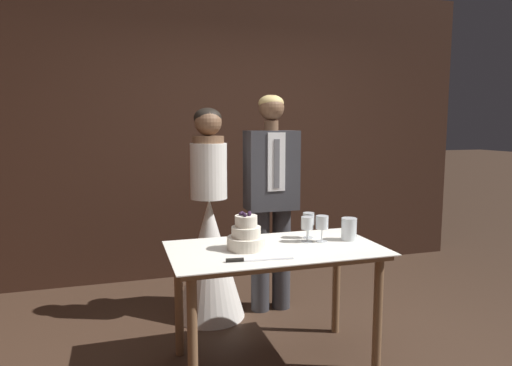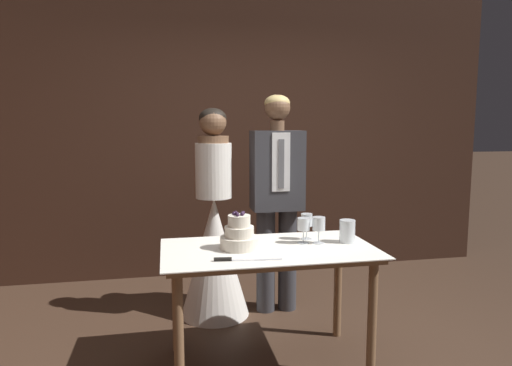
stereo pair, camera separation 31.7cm
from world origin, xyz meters
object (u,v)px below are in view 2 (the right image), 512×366
cake_knife (235,259)px  bride (214,241)px  tiered_cake (239,236)px  cake_table (269,263)px  wine_glass_near (319,225)px  wine_glass_middle (304,225)px  groom (277,193)px  wine_glass_far (307,221)px  hurricane_candle (347,232)px

cake_knife → bride: (-0.00, 1.04, -0.16)m
tiered_cake → bride: bride is taller
cake_table → wine_glass_near: (0.34, 0.05, 0.22)m
wine_glass_middle → bride: size_ratio=0.10×
cake_table → groom: size_ratio=0.76×
tiered_cake → bride: 0.83m
cake_knife → cake_table: bearing=48.3°
wine_glass_far → bride: bearing=129.9°
hurricane_candle → wine_glass_near: bearing=176.2°
wine_glass_far → groom: size_ratio=0.10×
wine_glass_middle → hurricane_candle: 0.29m
wine_glass_far → hurricane_candle: (0.23, -0.13, -0.05)m
cake_knife → wine_glass_far: (0.54, 0.38, 0.12)m
wine_glass_far → tiered_cake: bearing=-163.2°
tiered_cake → cake_knife: 0.26m
cake_table → hurricane_candle: bearing=3.9°
cake_knife → wine_glass_near: (0.59, 0.27, 0.12)m
cake_knife → wine_glass_near: wine_glass_near is taller
bride → groom: size_ratio=0.94×
tiered_cake → cake_knife: tiered_cake is taller
bride → wine_glass_middle: bearing=-56.5°
cake_table → tiered_cake: tiered_cake is taller
hurricane_candle → wine_glass_middle: bearing=173.3°
cake_knife → wine_glass_far: 0.68m
hurricane_candle → tiered_cake: bearing=-178.8°
cake_table → wine_glass_middle: (0.24, 0.07, 0.22)m
wine_glass_near → bride: (-0.59, 0.77, -0.27)m
tiered_cake → wine_glass_middle: 0.43m
cake_table → tiered_cake: (-0.18, 0.02, 0.18)m
tiered_cake → wine_glass_near: 0.52m
tiered_cake → wine_glass_far: 0.50m
wine_glass_near → cake_table: bearing=-171.7°
cake_table → bride: 0.86m
tiered_cake → groom: 0.92m
hurricane_candle → bride: bride is taller
wine_glass_far → wine_glass_near: bearing=-69.0°
tiered_cake → wine_glass_middle: tiered_cake is taller
wine_glass_middle → wine_glass_far: wine_glass_far is taller
cake_table → bride: bride is taller
groom → wine_glass_far: bearing=-86.4°
wine_glass_middle → bride: 0.94m
wine_glass_near → hurricane_candle: bearing=-3.8°
bride → cake_knife: bearing=-89.8°
cake_knife → hurricane_candle: (0.78, 0.26, 0.06)m
hurricane_candle → bride: bearing=134.9°
groom → cake_table: bearing=-107.2°
wine_glass_near → hurricane_candle: (0.19, -0.01, -0.05)m
tiered_cake → wine_glass_middle: (0.43, 0.05, 0.04)m
wine_glass_near → groom: size_ratio=0.10×
wine_glass_near → wine_glass_middle: (-0.10, 0.02, -0.00)m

